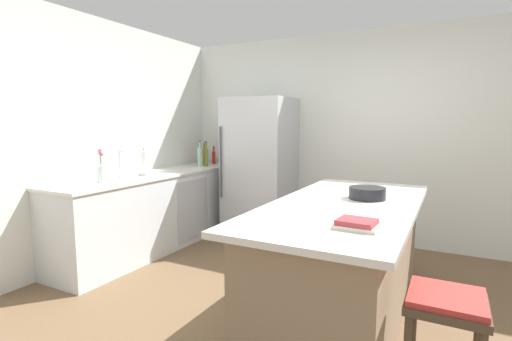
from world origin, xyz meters
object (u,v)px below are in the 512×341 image
object	(u,v)px
refrigerator	(260,168)
hot_sauce_bottle	(214,157)
vinegar_bottle	(204,157)
sink_faucet	(121,163)
flower_vase	(101,172)
paper_towel_roll	(144,163)
syrup_bottle	(205,157)
kitchen_island	(343,262)
bar_stool	(445,319)
cookbook_stack	(357,224)
olive_oil_bottle	(206,156)
mixing_bowl	(367,193)
gin_bottle	(200,157)

from	to	relation	value
refrigerator	hot_sauce_bottle	distance (m)	0.86
hot_sauce_bottle	vinegar_bottle	bearing A→B (deg)	-97.75
sink_faucet	flower_vase	xyz separation A→B (m)	(0.07, -0.31, -0.06)
sink_faucet	flower_vase	distance (m)	0.32
flower_vase	paper_towel_roll	distance (m)	0.59
syrup_bottle	kitchen_island	bearing A→B (deg)	-35.29
refrigerator	sink_faucet	distance (m)	1.76
bar_stool	cookbook_stack	distance (m)	0.61
hot_sauce_bottle	cookbook_stack	xyz separation A→B (m)	(2.63, -2.50, -0.07)
kitchen_island	olive_oil_bottle	distance (m)	2.86
bar_stool	paper_towel_roll	size ratio (longest dim) A/B	2.15
kitchen_island	hot_sauce_bottle	xyz separation A→B (m)	(-2.40, 1.86, 0.54)
syrup_bottle	cookbook_stack	distance (m)	3.61
syrup_bottle	olive_oil_bottle	bearing A→B (deg)	-51.99
hot_sauce_bottle	olive_oil_bottle	bearing A→B (deg)	-76.62
refrigerator	sink_faucet	size ratio (longest dim) A/B	6.02
hot_sauce_bottle	mixing_bowl	size ratio (longest dim) A/B	0.91
kitchen_island	hot_sauce_bottle	bearing A→B (deg)	142.22
flower_vase	syrup_bottle	bearing A→B (deg)	92.28
sink_faucet	gin_bottle	bearing A→B (deg)	84.92
paper_towel_roll	mixing_bowl	xyz separation A→B (m)	(2.53, -0.25, -0.08)
olive_oil_bottle	hot_sauce_bottle	bearing A→B (deg)	103.38
kitchen_island	flower_vase	size ratio (longest dim) A/B	6.56
vinegar_bottle	olive_oil_bottle	bearing A→B (deg)	-45.36
paper_towel_roll	kitchen_island	bearing A→B (deg)	-11.15
hot_sauce_bottle	vinegar_bottle	size ratio (longest dim) A/B	0.83
refrigerator	paper_towel_roll	size ratio (longest dim) A/B	5.79
vinegar_bottle	mixing_bowl	xyz separation A→B (m)	(2.54, -1.44, -0.07)
refrigerator	flower_vase	world-z (taller)	refrigerator
syrup_bottle	cookbook_stack	size ratio (longest dim) A/B	1.10
hot_sauce_bottle	refrigerator	bearing A→B (deg)	-11.22
hot_sauce_bottle	syrup_bottle	distance (m)	0.13
hot_sauce_bottle	mixing_bowl	distance (m)	3.00
refrigerator	bar_stool	bearing A→B (deg)	-47.31
olive_oil_bottle	mixing_bowl	bearing A→B (deg)	-28.76
refrigerator	flower_vase	bearing A→B (deg)	-114.96
vinegar_bottle	syrup_bottle	bearing A→B (deg)	119.37
olive_oil_bottle	sink_faucet	bearing A→B (deg)	-95.93
vinegar_bottle	cookbook_stack	size ratio (longest dim) A/B	1.28
mixing_bowl	sink_faucet	bearing A→B (deg)	-179.31
paper_towel_roll	gin_bottle	distance (m)	0.99
bar_stool	vinegar_bottle	size ratio (longest dim) A/B	2.23
paper_towel_roll	mixing_bowl	bearing A→B (deg)	-5.74
kitchen_island	sink_faucet	world-z (taller)	sink_faucet
sink_faucet	mixing_bowl	size ratio (longest dim) A/B	1.09
olive_oil_bottle	vinegar_bottle	bearing A→B (deg)	134.64
vinegar_bottle	sink_faucet	bearing A→B (deg)	-91.75
refrigerator	hot_sauce_bottle	xyz separation A→B (m)	(-0.84, 0.17, 0.10)
refrigerator	mixing_bowl	xyz separation A→B (m)	(1.67, -1.47, 0.05)
refrigerator	olive_oil_bottle	bearing A→B (deg)	-170.32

